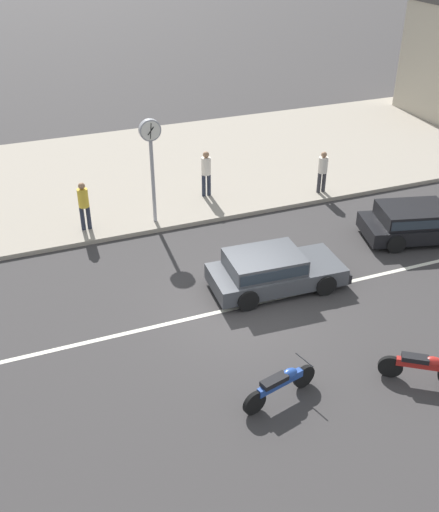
# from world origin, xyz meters

# --- Properties ---
(ground_plane) EXTENTS (160.00, 160.00, 0.00)m
(ground_plane) POSITION_xyz_m (0.00, 0.00, 0.00)
(ground_plane) COLOR #383535
(lane_centre_stripe) EXTENTS (50.40, 0.14, 0.01)m
(lane_centre_stripe) POSITION_xyz_m (0.00, 0.00, 0.00)
(lane_centre_stripe) COLOR silver
(lane_centre_stripe) RESTS_ON ground
(kerb_strip) EXTENTS (68.00, 10.00, 0.15)m
(kerb_strip) POSITION_xyz_m (0.00, 9.84, 0.07)
(kerb_strip) COLOR #9E9384
(kerb_strip) RESTS_ON ground
(hatchback_black_4) EXTENTS (4.22, 2.58, 1.10)m
(hatchback_black_4) POSITION_xyz_m (6.63, 1.47, 0.59)
(hatchback_black_4) COLOR black
(hatchback_black_4) RESTS_ON ground
(hatchback_dark_grey_5) EXTENTS (3.89, 1.92, 1.10)m
(hatchback_dark_grey_5) POSITION_xyz_m (1.00, 0.57, 0.59)
(hatchback_dark_grey_5) COLOR #47494F
(hatchback_dark_grey_5) RESTS_ON ground
(motorcycle_0) EXTENTS (1.93, 0.73, 0.80)m
(motorcycle_0) POSITION_xyz_m (-0.73, -3.48, 0.42)
(motorcycle_0) COLOR black
(motorcycle_0) RESTS_ON ground
(motorcycle_2) EXTENTS (1.60, 1.16, 0.80)m
(motorcycle_2) POSITION_xyz_m (2.49, -4.12, 0.42)
(motorcycle_2) COLOR black
(motorcycle_2) RESTS_ON ground
(street_clock) EXTENTS (0.69, 0.22, 3.50)m
(street_clock) POSITION_xyz_m (-1.00, 5.41, 2.79)
(street_clock) COLOR #9E9EA3
(street_clock) RESTS_ON kerb_strip
(pedestrian_near_clock) EXTENTS (0.34, 0.34, 1.69)m
(pedestrian_near_clock) POSITION_xyz_m (1.29, 6.66, 1.14)
(pedestrian_near_clock) COLOR #232838
(pedestrian_near_clock) RESTS_ON kerb_strip
(pedestrian_mid_kerb) EXTENTS (0.34, 0.34, 1.64)m
(pedestrian_mid_kerb) POSITION_xyz_m (-3.25, 5.66, 1.11)
(pedestrian_mid_kerb) COLOR #232838
(pedestrian_mid_kerb) RESTS_ON kerb_strip
(pedestrian_by_shop) EXTENTS (0.34, 0.34, 1.56)m
(pedestrian_by_shop) POSITION_xyz_m (5.33, 5.42, 1.05)
(pedestrian_by_shop) COLOR #333338
(pedestrian_by_shop) RESTS_ON kerb_strip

